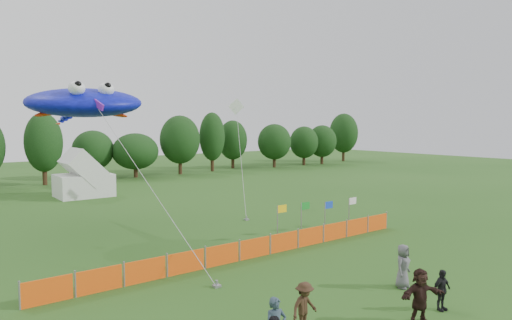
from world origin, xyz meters
TOP-DOWN VIEW (x-y plane):
  - ground at (0.00, 0.00)m, footprint 160.00×160.00m
  - treeline at (1.61, 44.93)m, footprint 104.57×8.78m
  - tent_right at (0.02, 32.96)m, footprint 4.93×3.94m
  - barrier_fence at (0.98, 7.40)m, footprint 21.90×0.06m
  - flag_row at (7.13, 9.16)m, footprint 6.73×0.39m
  - spectator_c at (-2.78, -0.30)m, footprint 1.14×0.71m
  - spectator_d at (2.46, -2.11)m, footprint 0.95×0.50m
  - spectator_e at (3.34, 0.17)m, footprint 1.02×0.80m
  - spectator_f at (0.91, -2.22)m, footprint 1.86×1.06m
  - stingray_kite at (-4.26, 18.20)m, footprint 8.22×21.99m
  - small_kite_white at (8.83, 20.01)m, footprint 4.53×6.83m

SIDE VIEW (x-z plane):
  - ground at x=0.00m, z-range 0.00..0.00m
  - barrier_fence at x=0.98m, z-range 0.00..1.00m
  - spectator_d at x=2.46m, z-range 0.00..1.54m
  - spectator_c at x=-2.78m, z-range 0.00..1.69m
  - spectator_e at x=3.34m, z-range 0.00..1.85m
  - spectator_f at x=0.91m, z-range 0.00..1.91m
  - flag_row at x=7.13m, z-range 0.32..2.44m
  - tent_right at x=0.02m, z-range 0.02..3.49m
  - treeline at x=1.61m, z-range 0.00..8.36m
  - small_kite_white at x=8.83m, z-range 1.92..11.01m
  - stingray_kite at x=-4.26m, z-range 3.46..12.88m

